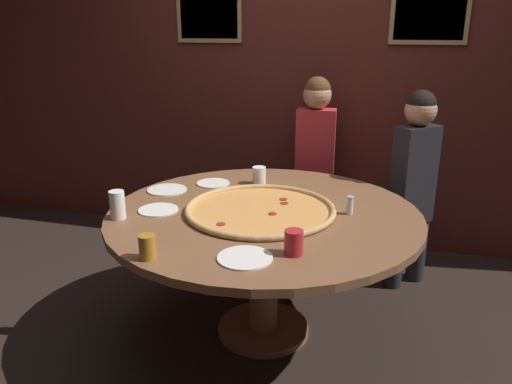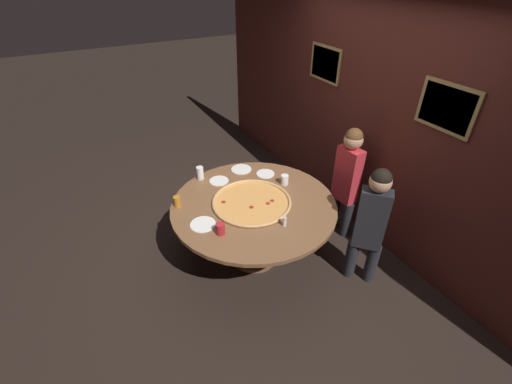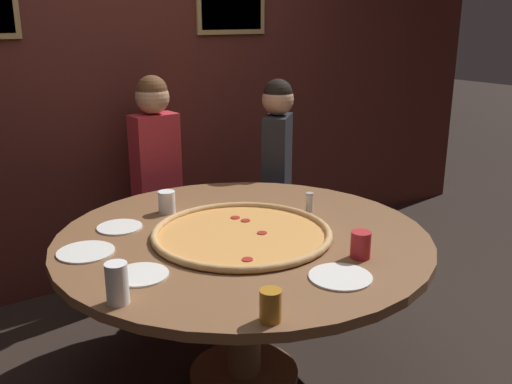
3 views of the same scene
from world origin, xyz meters
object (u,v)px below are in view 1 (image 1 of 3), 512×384
Objects in this scene: white_plate_left_side at (158,210)px; diner_side_right at (414,179)px; white_plate_beside_cup at (213,183)px; white_plate_right_side at (245,258)px; drink_cup_near_right at (117,205)px; dining_table at (264,232)px; drink_cup_far_right at (294,243)px; condiment_shaker at (350,205)px; diner_side_left at (315,157)px; drink_cup_near_left at (259,175)px; giant_pizza at (260,209)px; white_plate_far_back at (167,190)px; drink_cup_far_left at (147,247)px.

white_plate_left_side is 1.64m from diner_side_right.
white_plate_beside_cup is 0.54m from white_plate_left_side.
drink_cup_near_right is at bearing 160.21° from white_plate_right_side.
dining_table is 0.78m from drink_cup_near_right.
drink_cup_far_right reaches higher than condiment_shaker.
white_plate_left_side is at bearing -167.39° from condiment_shaker.
drink_cup_far_right is at bearing -108.49° from condiment_shaker.
drink_cup_near_right is 0.73m from white_plate_beside_cup.
white_plate_left_side is 0.75m from white_plate_right_side.
drink_cup_near_right is 0.71× the size of white_plate_beside_cup.
condiment_shaker reaches higher than white_plate_right_side.
diner_side_left is (0.09, 1.13, 0.14)m from dining_table.
drink_cup_near_left is at bearing 56.81° from white_plate_left_side.
white_plate_far_back is at bearing 162.37° from giant_pizza.
white_plate_far_back and white_plate_left_side have the same top height.
diner_side_right reaches higher than drink_cup_far_left.
drink_cup_far_left reaches higher than white_plate_right_side.
white_plate_right_side is (0.71, -0.76, 0.00)m from white_plate_far_back.
drink_cup_near_right reaches higher than drink_cup_far_left.
diner_side_left reaches higher than dining_table.
drink_cup_near_left is (-0.41, 0.94, -0.00)m from drink_cup_far_right.
dining_table is 0.69m from white_plate_far_back.
condiment_shaker is at bearing 18.47° from drink_cup_near_right.
white_plate_right_side is at bearing -120.02° from condiment_shaker.
drink_cup_near_left is at bearing 147.21° from condiment_shaker.
giant_pizza is at bearing 3.00° from diner_side_right.
drink_cup_far_left is 0.97× the size of drink_cup_far_right.
white_plate_left_side is at bearing 157.33° from drink_cup_far_right.
white_plate_beside_cup is 0.91m from diner_side_left.
diner_side_left is (0.03, 1.70, 0.02)m from white_plate_right_side.
white_plate_far_back is (-0.65, 0.19, 0.13)m from dining_table.
drink_cup_near_right reaches higher than giant_pizza.
dining_table is 17.11× the size of condiment_shaker.
white_plate_left_side is at bearing 144.88° from white_plate_right_side.
condiment_shaker is (0.99, 0.22, 0.05)m from white_plate_left_side.
dining_table is 2.08× the size of giant_pizza.
drink_cup_near_left is 0.08× the size of diner_side_right.
drink_cup_near_right reaches higher than drink_cup_far_right.
dining_table is at bearing 14.49° from white_plate_left_side.
drink_cup_far_right is 1.03× the size of drink_cup_near_left.
drink_cup_far_left is at bearing -135.40° from condiment_shaker.
drink_cup_near_left reaches higher than white_plate_far_back.
dining_table is 1.14m from diner_side_left.
diner_side_left is at bearing 89.12° from white_plate_right_side.
drink_cup_near_right is at bearing -157.22° from giant_pizza.
diner_side_right is at bearing 65.50° from condiment_shaker.
diner_side_right is at bearing 151.32° from diner_side_left.
white_plate_far_back is at bearing 143.79° from drink_cup_far_right.
giant_pizza is 0.56m from white_plate_right_side.
white_plate_far_back is (-0.63, 0.20, -0.01)m from giant_pizza.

